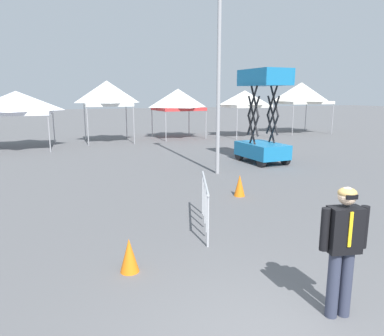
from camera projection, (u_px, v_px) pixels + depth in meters
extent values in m
cylinder|color=#9E9EA3|center=(49.00, 132.00, 18.35)|extent=(0.06, 0.06, 2.04)
cylinder|color=#9E9EA3|center=(54.00, 126.00, 21.39)|extent=(0.06, 0.06, 2.04)
pyramid|color=white|center=(16.00, 101.00, 19.11)|extent=(3.66, 3.66, 1.01)
cube|color=white|center=(18.00, 112.00, 19.23)|extent=(3.62, 3.62, 0.20)
cylinder|color=#9E9EA3|center=(88.00, 125.00, 20.55)|extent=(0.06, 0.06, 2.38)
cylinder|color=#9E9EA3|center=(134.00, 124.00, 21.40)|extent=(0.06, 0.06, 2.38)
cylinder|color=#9E9EA3|center=(85.00, 122.00, 22.96)|extent=(0.06, 0.06, 2.38)
cylinder|color=#9E9EA3|center=(126.00, 121.00, 23.81)|extent=(0.06, 0.06, 2.38)
pyramid|color=white|center=(107.00, 92.00, 21.81)|extent=(2.83, 2.83, 1.29)
cube|color=white|center=(108.00, 104.00, 21.96)|extent=(2.80, 2.80, 0.20)
cylinder|color=#9E9EA3|center=(166.00, 125.00, 22.48)|extent=(0.06, 0.06, 2.03)
cylinder|color=#9E9EA3|center=(206.00, 124.00, 23.58)|extent=(0.06, 0.06, 2.03)
cylinder|color=#9E9EA3|center=(152.00, 122.00, 24.95)|extent=(0.06, 0.06, 2.03)
cylinder|color=#9E9EA3|center=(189.00, 121.00, 26.05)|extent=(0.06, 0.06, 2.03)
pyramid|color=white|center=(178.00, 98.00, 23.94)|extent=(3.04, 3.04, 1.19)
cube|color=red|center=(178.00, 109.00, 24.08)|extent=(3.01, 3.01, 0.20)
cylinder|color=#9E9EA3|center=(237.00, 122.00, 23.37)|extent=(0.06, 0.06, 2.20)
cylinder|color=#9E9EA3|center=(271.00, 121.00, 24.35)|extent=(0.06, 0.06, 2.20)
cylinder|color=#9E9EA3|center=(219.00, 120.00, 25.72)|extent=(0.06, 0.06, 2.20)
cylinder|color=#9E9EA3|center=(250.00, 119.00, 26.71)|extent=(0.06, 0.06, 2.20)
pyramid|color=white|center=(245.00, 97.00, 24.72)|extent=(2.81, 2.81, 0.91)
cube|color=white|center=(245.00, 106.00, 24.84)|extent=(2.78, 2.78, 0.20)
cylinder|color=#9E9EA3|center=(293.00, 119.00, 25.49)|extent=(0.06, 0.06, 2.37)
cylinder|color=#9E9EA3|center=(333.00, 118.00, 26.46)|extent=(0.06, 0.06, 2.37)
cylinder|color=#9E9EA3|center=(269.00, 116.00, 28.58)|extent=(0.06, 0.06, 2.37)
cylinder|color=#9E9EA3|center=(306.00, 115.00, 29.54)|extent=(0.06, 0.06, 2.37)
pyramid|color=white|center=(301.00, 92.00, 27.14)|extent=(3.68, 3.68, 1.35)
cube|color=white|center=(301.00, 102.00, 27.30)|extent=(3.65, 3.65, 0.20)
cylinder|color=black|center=(261.00, 161.00, 14.71)|extent=(0.20, 0.49, 0.48)
cylinder|color=black|center=(285.00, 159.00, 15.18)|extent=(0.20, 0.49, 0.48)
cylinder|color=black|center=(239.00, 155.00, 16.26)|extent=(0.20, 0.49, 0.48)
cylinder|color=black|center=(262.00, 153.00, 16.72)|extent=(0.20, 0.49, 0.48)
cube|color=#1972AD|center=(262.00, 150.00, 15.66)|extent=(1.51, 2.36, 0.60)
cylinder|color=black|center=(253.00, 135.00, 15.32)|extent=(0.12, 0.85, 1.64)
cylinder|color=black|center=(253.00, 135.00, 15.32)|extent=(0.12, 0.85, 1.64)
cylinder|color=black|center=(272.00, 134.00, 15.71)|extent=(0.12, 0.85, 1.64)
cylinder|color=black|center=(272.00, 134.00, 15.71)|extent=(0.12, 0.85, 1.64)
cylinder|color=black|center=(253.00, 116.00, 15.17)|extent=(0.12, 0.85, 1.64)
cylinder|color=black|center=(253.00, 116.00, 15.17)|extent=(0.12, 0.85, 1.64)
cylinder|color=black|center=(273.00, 115.00, 15.56)|extent=(0.12, 0.85, 1.64)
cylinder|color=black|center=(273.00, 115.00, 15.56)|extent=(0.12, 0.85, 1.64)
cylinder|color=black|center=(254.00, 97.00, 15.01)|extent=(0.12, 0.85, 1.64)
cylinder|color=black|center=(254.00, 97.00, 15.01)|extent=(0.12, 0.85, 1.64)
cylinder|color=black|center=(274.00, 97.00, 15.40)|extent=(0.12, 0.85, 1.64)
cylinder|color=black|center=(274.00, 97.00, 15.40)|extent=(0.12, 0.85, 1.64)
cube|color=#1972AD|center=(264.00, 84.00, 15.10)|extent=(1.43, 2.25, 0.12)
cube|color=#1972AD|center=(281.00, 75.00, 14.09)|extent=(1.33, 0.12, 0.55)
cube|color=#1972AD|center=(251.00, 77.00, 15.98)|extent=(1.33, 0.12, 0.55)
cube|color=#1972AD|center=(251.00, 76.00, 14.78)|extent=(0.16, 2.19, 0.55)
cube|color=#1972AD|center=(278.00, 76.00, 15.29)|extent=(0.16, 2.19, 0.55)
cylinder|color=#33384C|center=(333.00, 285.00, 4.80)|extent=(0.16, 0.16, 0.92)
cylinder|color=#33384C|center=(346.00, 283.00, 4.83)|extent=(0.16, 0.16, 0.92)
cube|color=black|center=(344.00, 230.00, 4.66)|extent=(0.46, 0.32, 0.60)
cylinder|color=black|center=(325.00, 229.00, 4.62)|extent=(0.11, 0.11, 0.56)
cylinder|color=black|center=(364.00, 227.00, 4.70)|extent=(0.11, 0.11, 0.56)
sphere|color=beige|center=(347.00, 196.00, 4.57)|extent=(0.23, 0.23, 0.23)
ellipsoid|color=tan|center=(347.00, 193.00, 4.57)|extent=(0.23, 0.23, 0.14)
cube|color=black|center=(352.00, 197.00, 4.47)|extent=(0.15, 0.05, 0.06)
cube|color=yellow|center=(351.00, 230.00, 4.52)|extent=(0.05, 0.02, 0.46)
cylinder|color=#9E9EA3|center=(219.00, 41.00, 12.66)|extent=(0.14, 0.14, 9.43)
cylinder|color=#B7BABF|center=(205.00, 182.00, 7.86)|extent=(0.76, 1.99, 0.05)
cylinder|color=#B7BABF|center=(203.00, 193.00, 8.94)|extent=(0.04, 0.04, 1.05)
cylinder|color=#B7BABF|center=(208.00, 221.00, 6.99)|extent=(0.04, 0.04, 1.05)
cylinder|color=#B7BABF|center=(204.00, 197.00, 8.47)|extent=(0.04, 0.04, 0.92)
cylinder|color=#B7BABF|center=(205.00, 203.00, 7.96)|extent=(0.04, 0.04, 0.92)
cylinder|color=#B7BABF|center=(206.00, 211.00, 7.44)|extent=(0.04, 0.04, 0.92)
cone|color=orange|center=(129.00, 255.00, 6.06)|extent=(0.32, 0.32, 0.58)
cone|color=orange|center=(240.00, 185.00, 10.56)|extent=(0.32, 0.32, 0.63)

